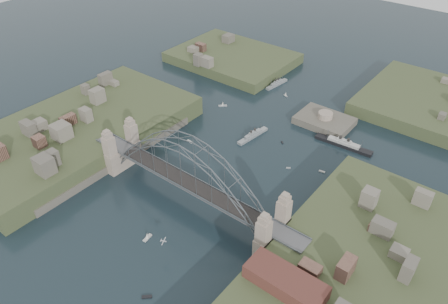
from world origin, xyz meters
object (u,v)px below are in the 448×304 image
Objects in this scene: wharf_shed at (286,282)px; fort_island at (324,125)px; naval_cruiser_far at (277,84)px; naval_cruiser_near at (253,135)px; bridge at (188,173)px; ocean_liner at (343,144)px.

fort_island is at bearing 110.85° from wharf_shed.
naval_cruiser_far is at bearing 123.22° from wharf_shed.
fort_island is 1.55× the size of naval_cruiser_far.
naval_cruiser_near is 1.12× the size of naval_cruiser_far.
bridge is 5.27× the size of naval_cruiser_near.
fort_island is 16.57m from ocean_liner.
bridge is at bearing -112.79° from ocean_liner.
bridge is 66.26m from ocean_liner.
fort_island is at bearing 143.48° from ocean_liner.
bridge is 46.23m from wharf_shed.
fort_island is (12.00, 70.00, -12.66)m from bridge.
bridge reaches higher than fort_island.
bridge is 72.14m from fort_island.
fort_island reaches higher than naval_cruiser_near.
ocean_liner is (31.01, 16.43, 0.12)m from naval_cruiser_near.
ocean_liner reaches higher than naval_cruiser_far.
bridge reaches higher than ocean_liner.
naval_cruiser_far is (-66.14, 101.01, -9.26)m from wharf_shed.
naval_cruiser_near is at bearing -69.23° from naval_cruiser_far.
wharf_shed is 1.41× the size of naval_cruiser_far.
wharf_shed reaches higher than fort_island.
bridge is 5.90× the size of naval_cruiser_far.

